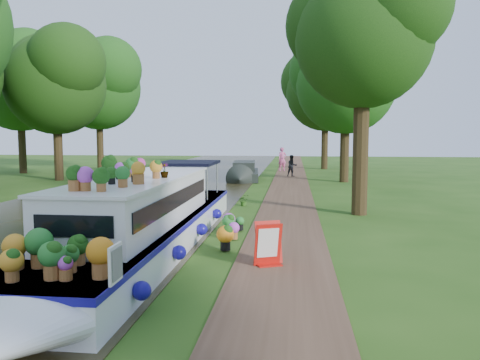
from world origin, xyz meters
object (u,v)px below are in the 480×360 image
at_px(plant_boat, 141,220).
at_px(second_boat, 244,173).
at_px(sandwich_board, 268,246).
at_px(pedestrian_pink, 282,159).
at_px(pedestrian_dark, 292,166).

distance_m(plant_boat, second_boat, 19.07).
xyz_separation_m(second_boat, sandwich_board, (2.62, -19.75, -0.02)).
relative_size(pedestrian_pink, pedestrian_dark, 1.27).
relative_size(plant_boat, pedestrian_dark, 9.10).
distance_m(sandwich_board, pedestrian_dark, 22.19).
bearing_deg(plant_boat, second_boat, 88.50).
height_order(sandwich_board, pedestrian_pink, pedestrian_pink).
height_order(pedestrian_pink, pedestrian_dark, pedestrian_pink).
relative_size(plant_boat, sandwich_board, 14.20).
relative_size(second_boat, pedestrian_dark, 4.16).
distance_m(second_boat, pedestrian_dark, 3.92).
height_order(plant_boat, pedestrian_dark, plant_boat).
bearing_deg(second_boat, sandwich_board, -87.15).
relative_size(plant_boat, second_boat, 2.19).
xyz_separation_m(plant_boat, pedestrian_pink, (2.75, 26.60, 0.12)).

